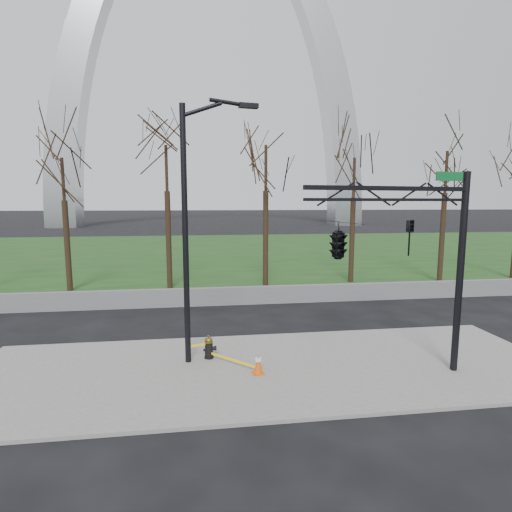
{
  "coord_description": "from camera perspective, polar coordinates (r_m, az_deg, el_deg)",
  "views": [
    {
      "loc": [
        -1.99,
        -11.44,
        5.13
      ],
      "look_at": [
        -0.15,
        2.0,
        3.28
      ],
      "focal_mm": 27.75,
      "sensor_mm": 36.0,
      "label": 1
    }
  ],
  "objects": [
    {
      "name": "ground",
      "position": [
        12.7,
        1.95,
        -16.08
      ],
      "size": [
        500.0,
        500.0,
        0.0
      ],
      "primitive_type": "plane",
      "color": "black",
      "rests_on": "ground"
    },
    {
      "name": "sidewalk",
      "position": [
        12.68,
        1.95,
        -15.88
      ],
      "size": [
        18.0,
        6.0,
        0.1
      ],
      "primitive_type": "cube",
      "color": "slate",
      "rests_on": "ground"
    },
    {
      "name": "grass_strip",
      "position": [
        41.8,
        -5.01,
        0.72
      ],
      "size": [
        120.0,
        40.0,
        0.06
      ],
      "primitive_type": "cube",
      "color": "#1A3C16",
      "rests_on": "ground"
    },
    {
      "name": "guardrail",
      "position": [
        20.1,
        -1.92,
        -5.72
      ],
      "size": [
        60.0,
        0.3,
        0.9
      ],
      "primitive_type": "cube",
      "color": "#59595B",
      "rests_on": "ground"
    },
    {
      "name": "gateway_arch",
      "position": [
        90.69,
        -6.83,
        25.27
      ],
      "size": [
        66.0,
        6.0,
        65.0
      ],
      "primitive_type": null,
      "color": "#BABCC1",
      "rests_on": "ground"
    },
    {
      "name": "tree_row",
      "position": [
        23.47,
        -5.66,
        6.26
      ],
      "size": [
        43.8,
        4.0,
        9.06
      ],
      "color": "black",
      "rests_on": "ground"
    },
    {
      "name": "fire_hydrant",
      "position": [
        13.26,
        -6.77,
        -13.0
      ],
      "size": [
        0.47,
        0.3,
        0.75
      ],
      "rotation": [
        0.0,
        0.0,
        0.12
      ],
      "color": "black",
      "rests_on": "sidewalk"
    },
    {
      "name": "traffic_cone",
      "position": [
        12.08,
        0.33,
        -15.26
      ],
      "size": [
        0.38,
        0.38,
        0.62
      ],
      "rotation": [
        0.0,
        0.0,
        0.23
      ],
      "color": "#DB520B",
      "rests_on": "sidewalk"
    },
    {
      "name": "street_light",
      "position": [
        12.25,
        -9.15,
        5.61
      ],
      "size": [
        2.38,
        0.5,
        8.21
      ],
      "rotation": [
        0.0,
        0.0,
        0.13
      ],
      "color": "black",
      "rests_on": "ground"
    },
    {
      "name": "traffic_signal_mast",
      "position": [
        10.93,
        15.32,
        2.31
      ],
      "size": [
        5.05,
        2.54,
        6.0
      ],
      "rotation": [
        0.0,
        0.0,
        0.15
      ],
      "color": "black",
      "rests_on": "ground"
    },
    {
      "name": "caution_tape",
      "position": [
        12.8,
        -4.71,
        -14.17
      ],
      "size": [
        2.08,
        1.4,
        0.39
      ],
      "color": "yellow",
      "rests_on": "ground"
    }
  ]
}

